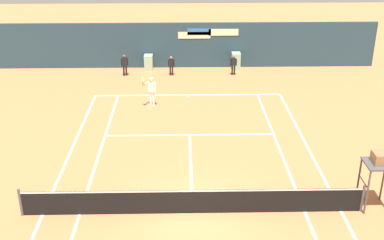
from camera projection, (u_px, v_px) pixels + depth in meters
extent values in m
plane|color=#C67042|center=(193.00, 213.00, 17.30)|extent=(80.00, 80.00, 0.00)
cube|color=white|center=(188.00, 95.00, 27.99)|extent=(10.60, 0.10, 0.01)
cube|color=white|center=(43.00, 215.00, 17.19)|extent=(0.10, 23.40, 0.01)
cube|color=white|center=(80.00, 214.00, 17.22)|extent=(0.10, 23.40, 0.01)
cube|color=white|center=(305.00, 212.00, 17.38)|extent=(0.10, 23.40, 0.01)
cube|color=white|center=(341.00, 211.00, 17.40)|extent=(0.10, 23.40, 0.01)
cube|color=white|center=(190.00, 135.00, 23.15)|extent=(8.00, 0.10, 0.01)
cube|color=white|center=(191.00, 168.00, 20.22)|extent=(0.10, 6.40, 0.01)
cube|color=white|center=(188.00, 96.00, 27.85)|extent=(0.10, 0.24, 0.01)
cylinder|color=#4C4C51|center=(20.00, 202.00, 16.96)|extent=(0.10, 0.10, 1.07)
cylinder|color=#4C4C51|center=(363.00, 198.00, 17.20)|extent=(0.10, 0.10, 1.07)
cube|color=black|center=(193.00, 202.00, 17.11)|extent=(12.00, 0.03, 0.95)
cube|color=white|center=(193.00, 191.00, 16.93)|extent=(12.00, 0.04, 0.06)
cube|color=#233D4C|center=(187.00, 45.00, 32.23)|extent=(25.00, 0.24, 2.99)
cube|color=#2D6BA8|center=(199.00, 32.00, 31.74)|extent=(1.55, 0.02, 0.44)
cube|color=beige|center=(194.00, 35.00, 31.83)|extent=(2.11, 0.02, 0.44)
cube|color=beige|center=(224.00, 32.00, 31.79)|extent=(1.95, 0.02, 0.44)
cube|color=#8CB793|center=(149.00, 62.00, 32.08)|extent=(0.55, 0.70, 0.99)
cube|color=#8CB793|center=(236.00, 61.00, 32.17)|extent=(0.55, 0.70, 1.11)
cylinder|color=#47474C|center=(367.00, 193.00, 16.91)|extent=(0.07, 0.07, 1.73)
cylinder|color=#47474C|center=(359.00, 179.00, 17.74)|extent=(0.07, 0.07, 1.73)
cylinder|color=#47474C|center=(383.00, 179.00, 17.75)|extent=(0.07, 0.07, 1.73)
cylinder|color=#47474C|center=(361.00, 194.00, 17.46)|extent=(0.04, 0.81, 0.04)
cylinder|color=#47474C|center=(364.00, 182.00, 17.25)|extent=(0.04, 0.81, 0.04)
cube|color=#47474C|center=(379.00, 164.00, 16.97)|extent=(1.00, 1.00, 0.06)
cube|color=olive|center=(380.00, 158.00, 16.88)|extent=(0.52, 0.56, 0.40)
cylinder|color=white|center=(153.00, 99.00, 26.35)|extent=(0.13, 0.13, 0.79)
cylinder|color=white|center=(151.00, 98.00, 26.42)|extent=(0.13, 0.13, 0.79)
cube|color=white|center=(152.00, 87.00, 26.11)|extent=(0.41, 0.33, 0.56)
sphere|color=beige|center=(151.00, 80.00, 25.95)|extent=(0.22, 0.22, 0.22)
cylinder|color=white|center=(151.00, 79.00, 25.92)|extent=(0.21, 0.21, 0.06)
cylinder|color=white|center=(155.00, 88.00, 26.04)|extent=(0.08, 0.08, 0.54)
cylinder|color=beige|center=(145.00, 84.00, 25.88)|extent=(0.31, 0.52, 0.08)
cylinder|color=black|center=(143.00, 83.00, 25.61)|extent=(0.03, 0.03, 0.22)
torus|color=yellow|center=(143.00, 79.00, 25.51)|extent=(0.28, 0.15, 0.30)
cylinder|color=silver|center=(143.00, 79.00, 25.51)|extent=(0.24, 0.12, 0.26)
cylinder|color=black|center=(172.00, 71.00, 31.07)|extent=(0.10, 0.10, 0.64)
cylinder|color=black|center=(170.00, 71.00, 31.09)|extent=(0.10, 0.10, 0.64)
cube|color=black|center=(171.00, 62.00, 30.86)|extent=(0.31, 0.20, 0.45)
sphere|color=#8C664C|center=(171.00, 58.00, 30.73)|extent=(0.18, 0.18, 0.18)
cylinder|color=black|center=(174.00, 63.00, 30.85)|extent=(0.07, 0.07, 0.43)
cylinder|color=black|center=(168.00, 63.00, 30.89)|extent=(0.07, 0.07, 0.43)
cylinder|color=black|center=(234.00, 70.00, 31.16)|extent=(0.10, 0.10, 0.64)
cylinder|color=black|center=(232.00, 70.00, 31.15)|extent=(0.10, 0.10, 0.64)
cube|color=black|center=(234.00, 62.00, 30.93)|extent=(0.30, 0.19, 0.45)
sphere|color=brown|center=(234.00, 57.00, 30.81)|extent=(0.18, 0.18, 0.18)
cylinder|color=black|center=(236.00, 62.00, 30.97)|extent=(0.07, 0.07, 0.43)
cylinder|color=black|center=(231.00, 62.00, 30.93)|extent=(0.07, 0.07, 0.43)
cylinder|color=black|center=(126.00, 70.00, 31.02)|extent=(0.11, 0.11, 0.70)
cylinder|color=black|center=(124.00, 70.00, 31.00)|extent=(0.11, 0.11, 0.70)
cube|color=black|center=(125.00, 61.00, 30.77)|extent=(0.34, 0.23, 0.49)
sphere|color=brown|center=(124.00, 56.00, 30.63)|extent=(0.19, 0.19, 0.19)
cylinder|color=black|center=(128.00, 62.00, 30.82)|extent=(0.07, 0.07, 0.47)
cylinder|color=black|center=(121.00, 62.00, 30.75)|extent=(0.07, 0.07, 0.47)
sphere|color=#CCE033|center=(260.00, 107.00, 26.29)|extent=(0.07, 0.07, 0.07)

